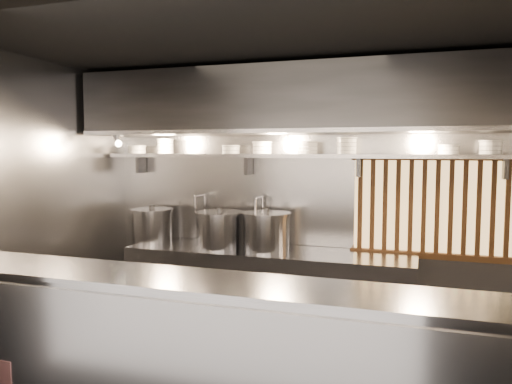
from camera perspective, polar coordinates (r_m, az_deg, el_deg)
The scene contains 23 objects.
ceiling at distance 4.05m, azimuth 0.58°, elevation 17.06°, with size 4.50×4.50×0.00m, color black.
wall_back at distance 5.43m, azimuth 5.47°, elevation -0.92°, with size 4.50×4.50×0.00m, color gray.
wall_left at distance 5.15m, azimuth -23.99°, elevation -1.63°, with size 3.00×3.00×0.00m, color gray.
serving_counter at distance 3.35m, azimuth -4.83°, elevation -19.40°, with size 4.50×0.56×1.13m.
cooking_bench at distance 5.34m, azimuth 1.27°, elevation -11.41°, with size 3.00×0.70×0.90m, color #A1A1A6.
bowl_shelf at distance 5.23m, azimuth 5.07°, elevation 4.13°, with size 4.40×0.34×0.04m, color #A1A1A6.
exhaust_hood at distance 5.04m, azimuth 4.51°, elevation 10.31°, with size 4.40×0.81×0.65m.
wood_screen at distance 5.25m, azimuth 19.32°, elevation -1.59°, with size 1.56×0.09×1.04m.
faucet_left at distance 5.69m, azimuth -6.21°, elevation -1.61°, with size 0.04×0.30×0.50m.
faucet_right at distance 5.43m, azimuth 0.52°, elevation -1.89°, with size 0.04×0.30×0.50m.
heat_lamp at distance 5.57m, azimuth -15.57°, elevation 5.94°, with size 0.25×0.35×0.20m.
pendant_bulb at distance 5.14m, azimuth 3.67°, elevation 5.04°, with size 0.09×0.09×0.19m.
stock_pot_left at distance 5.77m, azimuth -11.77°, elevation -3.75°, with size 0.57×0.57×0.42m.
stock_pot_mid at distance 5.34m, azimuth -4.20°, elevation -4.31°, with size 0.67×0.67×0.43m.
stock_pot_right at distance 5.17m, azimuth 1.20°, elevation -4.53°, with size 0.56×0.56×0.44m.
bowl_stack_0 at distance 5.99m, azimuth -13.44°, elevation 4.74°, with size 0.21×0.21×0.09m.
bowl_stack_1 at distance 5.80m, azimuth -10.32°, elevation 5.18°, with size 0.20×0.20×0.17m.
bowl_stack_2 at distance 5.46m, azimuth -2.88°, elevation 4.88°, with size 0.20×0.20×0.09m.
bowl_stack_3 at distance 5.34m, azimuth 0.72°, elevation 5.08°, with size 0.22×0.22×0.13m.
bowl_stack_4 at distance 5.21m, azimuth 5.95°, elevation 5.07°, with size 0.22×0.22×0.13m.
bowl_stack_5 at distance 5.14m, azimuth 10.33°, elevation 5.23°, with size 0.21×0.21×0.17m.
bowl_stack_6 at distance 5.09m, azimuth 21.12°, elevation 4.56°, with size 0.20×0.20×0.09m.
bowl_stack_7 at distance 5.12m, azimuth 25.25°, elevation 4.64°, with size 0.22×0.22×0.13m.
Camera 1 is at (1.23, -3.76, 1.94)m, focal length 35.00 mm.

